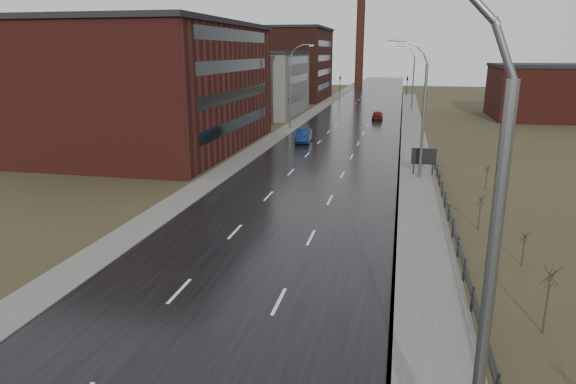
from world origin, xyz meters
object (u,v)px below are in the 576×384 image
at_px(billboard, 424,157).
at_px(car_near, 303,136).
at_px(car_far, 377,115).
at_px(streetlight_main, 471,290).

distance_m(billboard, car_near, 19.49).
bearing_deg(billboard, car_far, 98.72).
distance_m(car_near, car_far, 24.16).
height_order(streetlight_main, car_far, streetlight_main).
distance_m(streetlight_main, billboard, 35.45).
relative_size(streetlight_main, car_far, 2.91).
relative_size(billboard, car_far, 0.59).
bearing_deg(car_near, streetlight_main, -81.00).
height_order(billboard, car_far, billboard).
xyz_separation_m(streetlight_main, car_near, (-12.58, 49.49, -5.28)).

